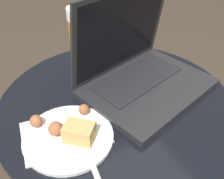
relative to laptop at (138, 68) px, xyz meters
name	(u,v)px	position (x,y,z in m)	size (l,w,h in m)	color
table	(116,133)	(-0.09, -0.04, -0.18)	(0.63, 0.63, 0.50)	#9E9EA3
napkin	(65,133)	(-0.25, -0.09, -0.05)	(0.21, 0.16, 0.00)	silver
laptop	(138,68)	(0.00, 0.00, 0.00)	(0.40, 0.34, 0.27)	#232326
beer_glass	(82,42)	(-0.11, 0.13, 0.05)	(0.07, 0.07, 0.20)	#C6701E
snack_plate	(69,134)	(-0.25, -0.10, -0.04)	(0.21, 0.21, 0.05)	white
fork	(86,147)	(-0.23, -0.15, -0.05)	(0.04, 0.19, 0.00)	#B2B2B7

